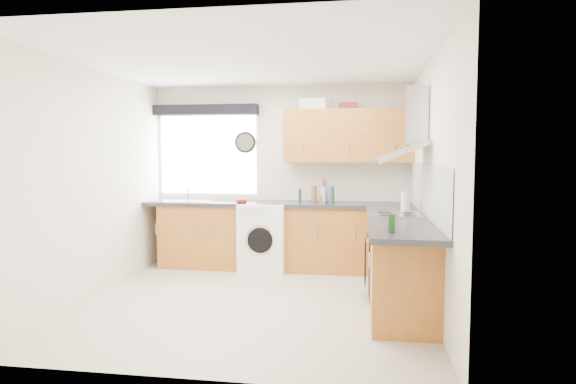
% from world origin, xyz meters
% --- Properties ---
extents(ground_plane, '(3.60, 3.60, 0.00)m').
position_xyz_m(ground_plane, '(0.00, 0.00, 0.00)').
color(ground_plane, beige).
extents(ceiling, '(3.60, 3.60, 0.02)m').
position_xyz_m(ceiling, '(0.00, 0.00, 2.50)').
color(ceiling, white).
rests_on(ceiling, wall_back).
extents(wall_back, '(3.60, 0.02, 2.50)m').
position_xyz_m(wall_back, '(0.00, 1.80, 1.25)').
color(wall_back, silver).
rests_on(wall_back, ground_plane).
extents(wall_front, '(3.60, 0.02, 2.50)m').
position_xyz_m(wall_front, '(0.00, -1.80, 1.25)').
color(wall_front, silver).
rests_on(wall_front, ground_plane).
extents(wall_left, '(0.02, 3.60, 2.50)m').
position_xyz_m(wall_left, '(-1.80, 0.00, 1.25)').
color(wall_left, silver).
rests_on(wall_left, ground_plane).
extents(wall_right, '(0.02, 3.60, 2.50)m').
position_xyz_m(wall_right, '(1.80, 0.00, 1.25)').
color(wall_right, silver).
rests_on(wall_right, ground_plane).
extents(window, '(1.40, 0.02, 1.10)m').
position_xyz_m(window, '(-1.05, 1.79, 1.55)').
color(window, white).
rests_on(window, wall_back).
extents(window_blind, '(1.50, 0.18, 0.14)m').
position_xyz_m(window_blind, '(-1.05, 1.70, 2.18)').
color(window_blind, black).
rests_on(window_blind, wall_back).
extents(splashback, '(0.01, 3.00, 0.54)m').
position_xyz_m(splashback, '(1.79, 0.30, 1.18)').
color(splashback, white).
rests_on(splashback, wall_right).
extents(base_cab_back, '(3.00, 0.58, 0.86)m').
position_xyz_m(base_cab_back, '(-0.10, 1.51, 0.43)').
color(base_cab_back, '#965820').
rests_on(base_cab_back, ground_plane).
extents(base_cab_corner, '(0.60, 0.60, 0.86)m').
position_xyz_m(base_cab_corner, '(1.50, 1.50, 0.43)').
color(base_cab_corner, '#965820').
rests_on(base_cab_corner, ground_plane).
extents(base_cab_right, '(0.58, 2.10, 0.86)m').
position_xyz_m(base_cab_right, '(1.51, 0.15, 0.43)').
color(base_cab_right, '#965820').
rests_on(base_cab_right, ground_plane).
extents(worktop_back, '(3.60, 0.62, 0.05)m').
position_xyz_m(worktop_back, '(0.00, 1.50, 0.89)').
color(worktop_back, black).
rests_on(worktop_back, base_cab_back).
extents(worktop_right, '(0.62, 2.42, 0.05)m').
position_xyz_m(worktop_right, '(1.50, 0.00, 0.89)').
color(worktop_right, black).
rests_on(worktop_right, base_cab_right).
extents(sink, '(0.84, 0.46, 0.10)m').
position_xyz_m(sink, '(-1.33, 1.50, 0.95)').
color(sink, '#A8ABAF').
rests_on(sink, worktop_back).
extents(oven, '(0.56, 0.58, 0.85)m').
position_xyz_m(oven, '(1.50, 0.30, 0.42)').
color(oven, black).
rests_on(oven, ground_plane).
extents(hob_plate, '(0.52, 0.52, 0.01)m').
position_xyz_m(hob_plate, '(1.50, 0.30, 0.92)').
color(hob_plate, '#A8ABAF').
rests_on(hob_plate, worktop_right).
extents(extractor_hood, '(0.52, 0.78, 0.66)m').
position_xyz_m(extractor_hood, '(1.60, 0.30, 1.77)').
color(extractor_hood, '#A8ABAF').
rests_on(extractor_hood, wall_right).
extents(upper_cabinets, '(1.70, 0.35, 0.70)m').
position_xyz_m(upper_cabinets, '(0.95, 1.62, 1.80)').
color(upper_cabinets, '#965820').
rests_on(upper_cabinets, wall_back).
extents(washing_machine, '(0.64, 0.62, 0.91)m').
position_xyz_m(washing_machine, '(-0.15, 1.41, 0.45)').
color(washing_machine, white).
rests_on(washing_machine, ground_plane).
extents(wall_clock, '(0.30, 0.04, 0.30)m').
position_xyz_m(wall_clock, '(-0.50, 1.76, 1.72)').
color(wall_clock, black).
rests_on(wall_clock, wall_back).
extents(casserole, '(0.44, 0.37, 0.16)m').
position_xyz_m(casserole, '(0.50, 1.72, 2.23)').
color(casserole, white).
rests_on(casserole, upper_cabinets).
extents(storage_box, '(0.24, 0.21, 0.10)m').
position_xyz_m(storage_box, '(0.94, 1.72, 2.20)').
color(storage_box, maroon).
rests_on(storage_box, upper_cabinets).
extents(utensil_pot, '(0.11, 0.11, 0.13)m').
position_xyz_m(utensil_pot, '(0.63, 1.70, 0.98)').
color(utensil_pot, gray).
rests_on(utensil_pot, worktop_back).
extents(kitchen_roll, '(0.11, 0.11, 0.22)m').
position_xyz_m(kitchen_roll, '(1.62, 0.64, 1.02)').
color(kitchen_roll, white).
rests_on(kitchen_roll, worktop_right).
extents(tomato_cluster, '(0.16, 0.16, 0.06)m').
position_xyz_m(tomato_cluster, '(-0.44, 1.30, 0.94)').
color(tomato_cluster, '#A11207').
rests_on(tomato_cluster, worktop_back).
extents(jar_0, '(0.07, 0.07, 0.22)m').
position_xyz_m(jar_0, '(0.74, 1.42, 1.02)').
color(jar_0, navy).
rests_on(jar_0, worktop_back).
extents(jar_1, '(0.07, 0.07, 0.22)m').
position_xyz_m(jar_1, '(0.49, 1.62, 1.02)').
color(jar_1, brown).
rests_on(jar_1, worktop_back).
extents(jar_2, '(0.06, 0.06, 0.22)m').
position_xyz_m(jar_2, '(0.63, 1.51, 1.02)').
color(jar_2, '#BFAFA3').
rests_on(jar_2, worktop_back).
extents(jar_3, '(0.04, 0.04, 0.18)m').
position_xyz_m(jar_3, '(0.30, 1.59, 1.00)').
color(jar_3, '#143A16').
rests_on(jar_3, worktop_back).
extents(jar_4, '(0.04, 0.04, 0.12)m').
position_xyz_m(jar_4, '(0.61, 1.36, 0.97)').
color(jar_4, brown).
rests_on(jar_4, worktop_back).
extents(jar_5, '(0.04, 0.04, 0.19)m').
position_xyz_m(jar_5, '(0.75, 1.39, 1.01)').
color(jar_5, '#234A1A').
rests_on(jar_5, worktop_back).
extents(bottle_0, '(0.06, 0.06, 0.15)m').
position_xyz_m(bottle_0, '(1.37, -0.88, 0.99)').
color(bottle_0, '#153C19').
rests_on(bottle_0, worktop_right).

